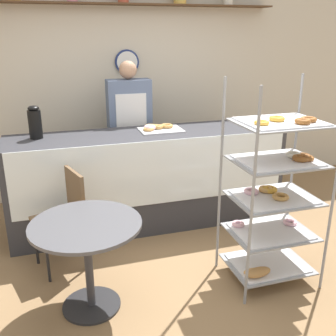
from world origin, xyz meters
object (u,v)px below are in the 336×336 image
object	(u,v)px
coffee_carafe	(35,123)
donut_tray_counter	(157,128)
pastry_rack	(274,197)
person_worker	(130,131)
cafe_chair	(66,210)
cafe_table	(87,244)

from	to	relation	value
coffee_carafe	donut_tray_counter	distance (m)	1.20
pastry_rack	person_worker	bearing A→B (deg)	113.25
coffee_carafe	person_worker	bearing A→B (deg)	22.43
pastry_rack	coffee_carafe	distance (m)	2.27
pastry_rack	coffee_carafe	size ratio (longest dim) A/B	5.25
donut_tray_counter	coffee_carafe	bearing A→B (deg)	178.76
cafe_chair	donut_tray_counter	size ratio (longest dim) A/B	1.98
person_worker	donut_tray_counter	world-z (taller)	person_worker
pastry_rack	donut_tray_counter	size ratio (longest dim) A/B	3.78
person_worker	donut_tray_counter	distance (m)	0.49
person_worker	cafe_table	world-z (taller)	person_worker
person_worker	donut_tray_counter	size ratio (longest dim) A/B	3.84
cafe_table	donut_tray_counter	bearing A→B (deg)	55.60
pastry_rack	cafe_chair	bearing A→B (deg)	155.91
cafe_chair	pastry_rack	bearing A→B (deg)	49.01
donut_tray_counter	cafe_table	bearing A→B (deg)	-124.40
cafe_table	donut_tray_counter	size ratio (longest dim) A/B	1.82
cafe_table	coffee_carafe	world-z (taller)	coffee_carafe
coffee_carafe	cafe_chair	bearing A→B (deg)	-73.95
cafe_table	coffee_carafe	xyz separation A→B (m)	(-0.30, 1.32, 0.62)
person_worker	cafe_table	size ratio (longest dim) A/B	2.11
coffee_carafe	donut_tray_counter	bearing A→B (deg)	-1.24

